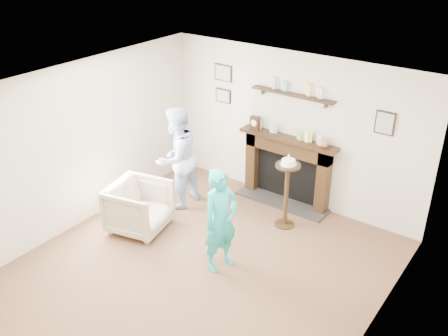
{
  "coord_description": "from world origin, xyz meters",
  "views": [
    {
      "loc": [
        3.43,
        -4.12,
        4.29
      ],
      "look_at": [
        -0.19,
        0.9,
        1.16
      ],
      "focal_mm": 40.0,
      "sensor_mm": 36.0,
      "label": 1
    }
  ],
  "objects_px": {
    "man": "(179,204)",
    "pedestal_table": "(287,183)",
    "armchair": "(141,228)",
    "woman": "(221,266)"
  },
  "relations": [
    {
      "from": "man",
      "to": "woman",
      "type": "bearing_deg",
      "value": 61.5
    },
    {
      "from": "man",
      "to": "woman",
      "type": "distance_m",
      "value": 1.8
    },
    {
      "from": "armchair",
      "to": "man",
      "type": "bearing_deg",
      "value": -12.36
    },
    {
      "from": "man",
      "to": "pedestal_table",
      "type": "bearing_deg",
      "value": 107.67
    },
    {
      "from": "armchair",
      "to": "woman",
      "type": "distance_m",
      "value": 1.54
    },
    {
      "from": "armchair",
      "to": "man",
      "type": "distance_m",
      "value": 0.9
    },
    {
      "from": "man",
      "to": "pedestal_table",
      "type": "height_order",
      "value": "pedestal_table"
    },
    {
      "from": "armchair",
      "to": "pedestal_table",
      "type": "relative_size",
      "value": 0.69
    },
    {
      "from": "armchair",
      "to": "man",
      "type": "relative_size",
      "value": 0.49
    },
    {
      "from": "pedestal_table",
      "to": "man",
      "type": "bearing_deg",
      "value": -164.73
    }
  ]
}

